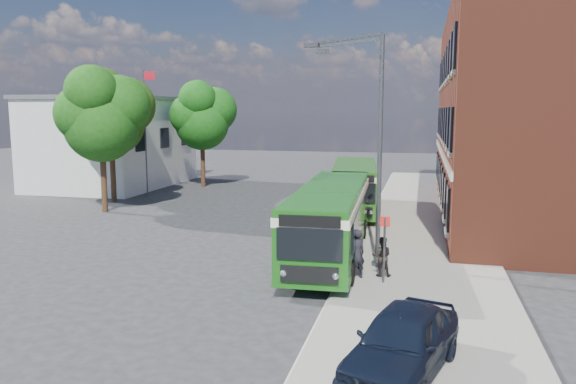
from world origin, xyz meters
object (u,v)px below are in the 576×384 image
(bus_rear, at_px, (355,183))
(bus_front, at_px, (331,214))
(street_lamp, at_px, (370,147))
(parked_car, at_px, (403,341))

(bus_rear, bearing_deg, bus_front, -88.71)
(street_lamp, bearing_deg, bus_front, 138.45)
(bus_rear, bearing_deg, street_lamp, -80.65)
(bus_front, height_order, bus_rear, same)
(parked_car, bearing_deg, street_lamp, 116.44)
(street_lamp, xyz_separation_m, parked_car, (1.66, -9.11, -3.87))
(bus_front, relative_size, bus_rear, 1.22)
(bus_rear, height_order, parked_car, bus_rear)
(bus_rear, bearing_deg, parked_car, -80.22)
(bus_front, distance_m, bus_rear, 10.42)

